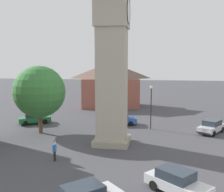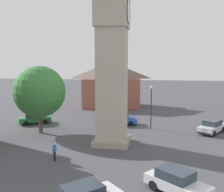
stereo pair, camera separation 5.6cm
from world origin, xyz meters
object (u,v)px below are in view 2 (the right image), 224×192
at_px(building_shop_left, 111,84).
at_px(car_white_side, 121,119).
at_px(pedestrian, 54,149).
at_px(car_blue_kerb, 177,182).
at_px(lamp_post, 151,101).
at_px(clock_tower, 112,21).
at_px(car_silver_kerb, 212,127).
at_px(car_black_far, 34,118).
at_px(tree, 40,92).

bearing_deg(building_shop_left, car_white_side, -164.62).
height_order(car_white_side, pedestrian, pedestrian).
relative_size(car_blue_kerb, lamp_post, 0.80).
xyz_separation_m(clock_tower, car_blue_kerb, (-9.35, -5.76, -11.34)).
relative_size(clock_tower, building_shop_left, 1.76).
height_order(car_silver_kerb, car_black_far, same).
bearing_deg(pedestrian, building_shop_left, 0.63).
bearing_deg(lamp_post, car_white_side, 66.96).
height_order(pedestrian, building_shop_left, building_shop_left).
bearing_deg(car_silver_kerb, car_blue_kerb, 162.19).
xyz_separation_m(tree, lamp_post, (4.03, -12.56, -1.30)).
bearing_deg(pedestrian, lamp_post, -32.13).
bearing_deg(clock_tower, car_black_far, 59.71).
bearing_deg(car_blue_kerb, building_shop_left, 17.39).
distance_m(car_white_side, building_shop_left, 15.07).
xyz_separation_m(pedestrian, lamp_post, (12.07, -7.58, 2.53)).
xyz_separation_m(car_black_far, tree, (-4.30, -2.92, 4.08)).
distance_m(car_blue_kerb, car_silver_kerb, 16.20).
xyz_separation_m(car_silver_kerb, lamp_post, (0.57, 7.03, 2.78)).
xyz_separation_m(tree, building_shop_left, (19.88, -4.67, -0.62)).
relative_size(clock_tower, car_silver_kerb, 4.73).
bearing_deg(tree, car_blue_kerb, -129.23).
xyz_separation_m(car_blue_kerb, building_shop_left, (31.83, 9.97, 3.46)).
distance_m(car_black_far, pedestrian, 14.65).
distance_m(car_black_far, tree, 6.60).
bearing_deg(car_black_far, building_shop_left, -25.97).
bearing_deg(building_shop_left, lamp_post, -153.53).
bearing_deg(car_black_far, car_silver_kerb, -92.11).
distance_m(tree, lamp_post, 13.26).
bearing_deg(car_blue_kerb, clock_tower, 31.61).
bearing_deg(car_blue_kerb, pedestrian, 67.95).
distance_m(clock_tower, building_shop_left, 24.19).
height_order(car_blue_kerb, pedestrian, pedestrian).
distance_m(clock_tower, car_black_far, 17.76).
bearing_deg(pedestrian, car_black_far, 32.64).
relative_size(pedestrian, lamp_post, 0.32).
bearing_deg(car_black_far, tree, -145.80).
bearing_deg(car_white_side, building_shop_left, 15.38).
height_order(car_white_side, car_black_far, same).
relative_size(car_silver_kerb, tree, 0.56).
height_order(clock_tower, pedestrian, clock_tower).
xyz_separation_m(car_black_far, building_shop_left, (15.58, -7.59, 3.46)).
distance_m(car_white_side, pedestrian, 14.23).
bearing_deg(pedestrian, car_blue_kerb, -112.05).
height_order(tree, lamp_post, tree).
bearing_deg(tree, lamp_post, -72.20).
relative_size(pedestrian, building_shop_left, 0.14).
bearing_deg(car_white_side, clock_tower, -177.78).
bearing_deg(car_silver_kerb, tree, 100.04).
xyz_separation_m(pedestrian, tree, (8.04, 4.98, 3.83)).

